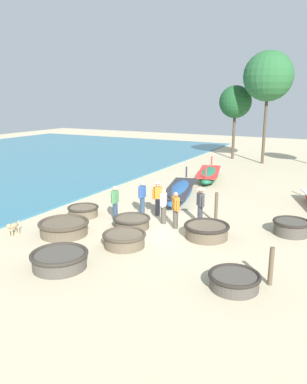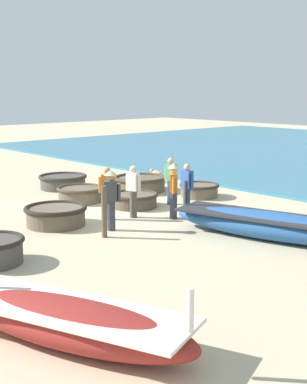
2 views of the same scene
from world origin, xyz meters
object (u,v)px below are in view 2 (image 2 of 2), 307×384
Objects in this scene: coracle_beside_post at (140,183)px; mooring_post_mid_beach at (104,212)px; long_boat_white_hull at (72,322)px; fisherman_crouching at (174,187)px; fisherman_with_hat at (133,190)px; coracle_front_right at (134,199)px; coracle_tilted at (81,193)px; fisherman_standing_right at (187,188)px; fisherman_standing_left at (108,192)px; fisherman_by_coracle at (171,180)px; coracle_weathered at (199,190)px; coracle_far_left at (63,181)px; long_boat_ochre_hull at (272,225)px; fisherman_hauling at (111,196)px; coracle_far_right at (56,215)px; dog at (156,173)px.

mooring_post_mid_beach is (4.90, 4.25, 0.37)m from coracle_beside_post.
long_boat_white_hull is 8.19m from fisherman_crouching.
fisherman_with_hat is 1.15× the size of mooring_post_mid_beach.
coracle_front_right is 0.97× the size of coracle_tilted.
fisherman_crouching is at bearing 12.37° from fisherman_standing_right.
fisherman_standing_left reaches higher than coracle_tilted.
fisherman_standing_left is at bearing -26.39° from fisherman_standing_right.
coracle_weathered is at bearing -172.65° from fisherman_by_coracle.
fisherman_standing_right is (-1.36, 3.75, 0.55)m from coracle_tilted.
coracle_far_left is 0.33× the size of long_boat_ochre_hull.
coracle_front_right is 1.39m from fisherman_by_coracle.
fisherman_with_hat is at bearing 79.36° from coracle_far_left.
fisherman_hauling is (2.90, -0.04, 0.12)m from fisherman_standing_right.
fisherman_standing_left is at bearing 164.45° from coracle_far_right.
long_boat_ochre_hull is at bearing 83.56° from fisherman_standing_right.
fisherman_standing_left reaches higher than coracle_weathered.
fisherman_standing_right is at bearing 34.89° from coracle_weathered.
dog is (-0.90, -3.30, 0.11)m from coracle_weathered.
fisherman_standing_right is 1.00× the size of fisherman_with_hat.
fisherman_crouching reaches higher than mooring_post_mid_beach.
fisherman_standing_left is (1.82, -4.53, 0.46)m from long_boat_ochre_hull.
coracle_weathered is 5.66m from long_boat_ochre_hull.
coracle_weathered is 5.42m from fisherman_hauling.
coracle_tilted is at bearing -92.59° from fisherman_with_hat.
mooring_post_mid_beach is at bearing -44.55° from long_boat_ochre_hull.
fisherman_crouching is 1.00× the size of fisherman_hauling.
fisherman_by_coracle is 4.45m from mooring_post_mid_beach.
mooring_post_mid_beach is at bearing 6.58° from fisherman_standing_right.
fisherman_standing_left is 6.57m from dog.
coracle_front_right is (0.08, 4.39, -0.04)m from coracle_far_left.
fisherman_standing_right is 2.90m from fisherman_hauling.
fisherman_standing_right is at bearing -96.44° from long_boat_ochre_hull.
long_boat_ochre_hull is (-0.08, 9.68, 0.08)m from coracle_far_left.
fisherman_crouching reaches higher than coracle_far_left.
coracle_weathered is 6.07m from mooring_post_mid_beach.
coracle_front_right is at bearing -135.81° from long_boat_white_hull.
fisherman_by_coracle reaches higher than coracle_weathered.
fisherman_hauling is (2.43, 6.20, 0.66)m from coracle_far_left.
fisherman_with_hat is 2.31m from mooring_post_mid_beach.
long_boat_ochre_hull is 9.02m from dog.
dog is at bearing -140.85° from coracle_front_right.
fisherman_standing_right is (-0.39, -3.43, 0.46)m from long_boat_ochre_hull.
mooring_post_mid_beach is at bearing 19.00° from coracle_weathered.
long_boat_ochre_hull is at bearing 95.88° from fisherman_crouching.
long_boat_ochre_hull reaches higher than coracle_weathered.
fisherman_hauling is (5.15, 1.53, 0.70)m from coracle_weathered.
coracle_beside_post is 1.40× the size of coracle_weathered.
long_boat_ochre_hull is 3.49m from fisherman_standing_right.
mooring_post_mid_beach is at bearing 23.28° from fisherman_by_coracle.
fisherman_standing_right is at bearing 65.48° from fisherman_by_coracle.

